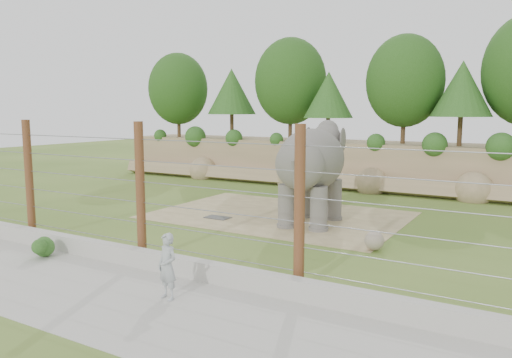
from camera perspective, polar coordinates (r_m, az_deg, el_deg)
The scene contains 11 objects.
ground at distance 18.41m, azimuth -3.17°, elevation -5.67°, with size 90.00×90.00×0.00m, color #496B24.
back_embankment at distance 29.12m, azimuth 11.81°, elevation 7.02°, with size 30.00×5.52×8.77m.
dirt_patch at distance 20.68m, azimuth 2.61°, elevation -4.14°, with size 10.00×7.00×0.02m, color #938256.
drain_grate at distance 20.14m, azimuth -4.41°, elevation -4.41°, with size 1.00×0.60×0.03m, color #262628.
elephant at distance 18.97m, azimuth 6.34°, elevation 0.53°, with size 2.01×4.70×3.80m, color #58544E, non-canonical shape.
stone_ball at distance 15.89m, azimuth 13.36°, elevation -6.87°, with size 0.60×0.60×0.60m, color gray.
retaining_wall at distance 14.59m, azimuth -14.22°, elevation -8.52°, with size 26.00×0.35×0.50m, color #B8B5AB.
walkway at distance 13.40m, azimuth -20.31°, elevation -11.37°, with size 26.00×4.00×0.01m, color #B8B5AB.
barrier_fence at distance 14.56m, azimuth -13.07°, elevation -1.45°, with size 20.26×0.26×4.00m.
walkway_shrub at distance 16.03m, azimuth -23.10°, elevation -7.19°, with size 0.61×0.61×0.61m, color #264E1B.
zookeeper at distance 11.70m, azimuth -10.09°, elevation -9.80°, with size 0.56×0.37×1.54m, color silver.
Camera 1 is at (9.93, -14.90, 4.30)m, focal length 35.00 mm.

